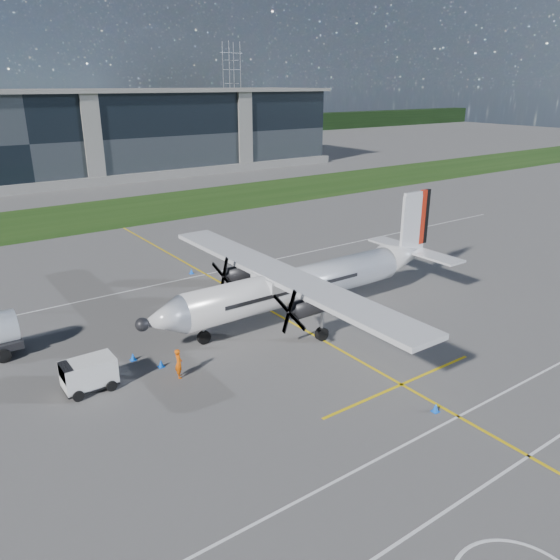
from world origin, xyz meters
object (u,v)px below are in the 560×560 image
(turboprop_aircraft, at_px, (307,263))
(baggage_tug, at_px, (89,375))
(safety_cone_fwd, at_px, (133,357))
(pylon_east, at_px, (232,88))
(safety_cone_portwing, at_px, (436,408))
(safety_cone_nose_port, at_px, (161,363))
(safety_cone_stbdwing, at_px, (191,271))
(ground_crew_person, at_px, (179,361))

(turboprop_aircraft, distance_m, baggage_tug, 17.18)
(turboprop_aircraft, bearing_deg, safety_cone_fwd, 177.64)
(baggage_tug, distance_m, safety_cone_fwd, 3.89)
(pylon_east, relative_size, safety_cone_portwing, 60.00)
(baggage_tug, bearing_deg, safety_cone_nose_port, 1.06)
(baggage_tug, bearing_deg, safety_cone_stbdwing, 46.89)
(ground_crew_person, relative_size, safety_cone_portwing, 4.24)
(safety_cone_nose_port, bearing_deg, safety_cone_stbdwing, 57.16)
(turboprop_aircraft, bearing_deg, safety_cone_portwing, -99.89)
(pylon_east, xyz_separation_m, turboprop_aircraft, (-80.11, -144.56, -10.91))
(ground_crew_person, relative_size, safety_cone_stbdwing, 4.24)
(safety_cone_portwing, relative_size, safety_cone_stbdwing, 1.00)
(pylon_east, bearing_deg, baggage_tug, -123.59)
(safety_cone_nose_port, xyz_separation_m, safety_cone_stbdwing, (9.56, 14.81, 0.00))
(safety_cone_portwing, height_order, safety_cone_nose_port, same)
(ground_crew_person, distance_m, safety_cone_nose_port, 2.00)
(turboprop_aircraft, bearing_deg, safety_cone_stbdwing, 102.10)
(safety_cone_nose_port, distance_m, safety_cone_stbdwing, 17.63)
(baggage_tug, xyz_separation_m, safety_cone_nose_port, (4.38, 0.08, -0.68))
(turboprop_aircraft, relative_size, baggage_tug, 8.77)
(safety_cone_portwing, xyz_separation_m, safety_cone_stbdwing, (-0.38, 27.92, 0.00))
(pylon_east, bearing_deg, safety_cone_nose_port, -122.40)
(ground_crew_person, xyz_separation_m, safety_cone_stbdwing, (9.17, 16.59, -0.81))
(ground_crew_person, bearing_deg, turboprop_aircraft, -59.13)
(baggage_tug, bearing_deg, ground_crew_person, -19.62)
(baggage_tug, relative_size, safety_cone_portwing, 6.21)
(baggage_tug, distance_m, safety_cone_portwing, 19.37)
(turboprop_aircraft, relative_size, safety_cone_nose_port, 54.52)
(turboprop_aircraft, height_order, baggage_tug, turboprop_aircraft)
(pylon_east, bearing_deg, safety_cone_stbdwing, -122.35)
(safety_cone_fwd, bearing_deg, safety_cone_stbdwing, 50.55)
(safety_cone_fwd, xyz_separation_m, safety_cone_stbdwing, (10.65, 12.94, 0.00))
(pylon_east, distance_m, safety_cone_fwd, 172.41)
(pylon_east, bearing_deg, turboprop_aircraft, -118.99)
(ground_crew_person, height_order, safety_cone_portwing, ground_crew_person)
(safety_cone_nose_port, relative_size, safety_cone_stbdwing, 1.00)
(turboprop_aircraft, relative_size, safety_cone_portwing, 54.52)
(baggage_tug, height_order, safety_cone_portwing, baggage_tug)
(safety_cone_portwing, height_order, safety_cone_stbdwing, same)
(safety_cone_stbdwing, bearing_deg, pylon_east, 57.65)
(safety_cone_nose_port, bearing_deg, safety_cone_fwd, 120.22)
(ground_crew_person, bearing_deg, safety_cone_portwing, -123.38)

